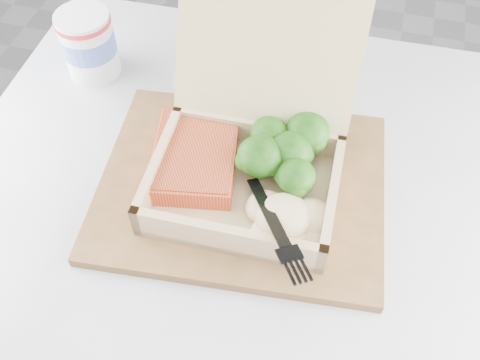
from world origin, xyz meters
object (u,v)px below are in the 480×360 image
(cafe_table, at_px, (235,281))
(serving_tray, at_px, (242,186))
(takeout_container, at_px, (251,144))
(paper_cup, at_px, (88,43))

(cafe_table, xyz_separation_m, serving_tray, (0.00, 0.03, 0.19))
(takeout_container, distance_m, paper_cup, 0.29)
(serving_tray, distance_m, takeout_container, 0.06)
(serving_tray, bearing_deg, paper_cup, 149.83)
(takeout_container, bearing_deg, paper_cup, 152.32)
(paper_cup, bearing_deg, serving_tray, -30.17)
(takeout_container, bearing_deg, serving_tray, -105.57)
(cafe_table, distance_m, paper_cup, 0.39)
(paper_cup, bearing_deg, cafe_table, -35.34)
(cafe_table, xyz_separation_m, takeout_container, (0.01, 0.05, 0.24))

